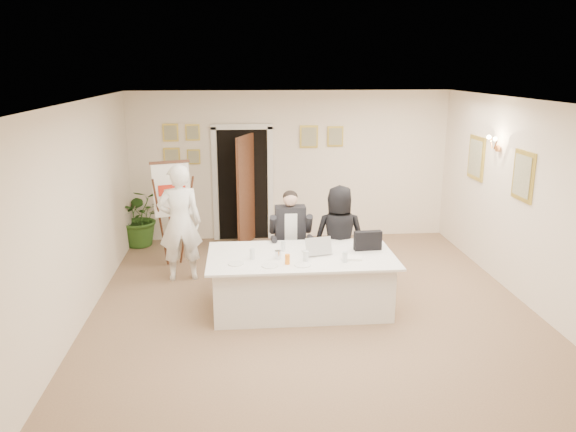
# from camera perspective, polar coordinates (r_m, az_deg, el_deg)

# --- Properties ---
(floor) EXTENTS (7.00, 7.00, 0.00)m
(floor) POSITION_cam_1_polar(r_m,az_deg,el_deg) (7.73, 2.55, -9.70)
(floor) COLOR brown
(floor) RESTS_ON ground
(ceiling) EXTENTS (6.00, 7.00, 0.02)m
(ceiling) POSITION_cam_1_polar(r_m,az_deg,el_deg) (7.04, 2.82, 11.49)
(ceiling) COLOR white
(ceiling) RESTS_ON wall_back
(wall_back) EXTENTS (6.00, 0.10, 2.80)m
(wall_back) POSITION_cam_1_polar(r_m,az_deg,el_deg) (10.66, 0.22, 5.12)
(wall_back) COLOR white
(wall_back) RESTS_ON floor
(wall_front) EXTENTS (6.00, 0.10, 2.80)m
(wall_front) POSITION_cam_1_polar(r_m,az_deg,el_deg) (4.03, 9.34, -12.22)
(wall_front) COLOR white
(wall_front) RESTS_ON floor
(wall_left) EXTENTS (0.10, 7.00, 2.80)m
(wall_left) POSITION_cam_1_polar(r_m,az_deg,el_deg) (7.49, -20.72, -0.13)
(wall_left) COLOR white
(wall_left) RESTS_ON floor
(wall_right) EXTENTS (0.10, 7.00, 2.80)m
(wall_right) POSITION_cam_1_polar(r_m,az_deg,el_deg) (8.21, 23.93, 0.81)
(wall_right) COLOR white
(wall_right) RESTS_ON floor
(doorway) EXTENTS (1.14, 0.86, 2.20)m
(doorway) POSITION_cam_1_polar(r_m,az_deg,el_deg) (10.51, -4.50, 2.95)
(doorway) COLOR black
(doorway) RESTS_ON floor
(pictures_back_wall) EXTENTS (3.40, 0.06, 0.80)m
(pictures_back_wall) POSITION_cam_1_polar(r_m,az_deg,el_deg) (10.52, -4.15, 7.43)
(pictures_back_wall) COLOR gold
(pictures_back_wall) RESTS_ON wall_back
(pictures_right_wall) EXTENTS (0.06, 2.20, 0.80)m
(pictures_right_wall) POSITION_cam_1_polar(r_m,az_deg,el_deg) (9.17, 20.47, 4.77)
(pictures_right_wall) COLOR gold
(pictures_right_wall) RESTS_ON wall_right
(wall_sconce) EXTENTS (0.20, 0.30, 0.24)m
(wall_sconce) POSITION_cam_1_polar(r_m,az_deg,el_deg) (9.09, 20.27, 6.95)
(wall_sconce) COLOR #CB7F41
(wall_sconce) RESTS_ON wall_right
(conference_table) EXTENTS (2.50, 1.34, 0.78)m
(conference_table) POSITION_cam_1_polar(r_m,az_deg,el_deg) (7.69, 1.32, -6.65)
(conference_table) COLOR white
(conference_table) RESTS_ON floor
(seated_man) EXTENTS (0.75, 0.78, 1.45)m
(seated_man) POSITION_cam_1_polar(r_m,az_deg,el_deg) (8.49, 0.26, -2.15)
(seated_man) COLOR black
(seated_man) RESTS_ON floor
(flip_chart) EXTENTS (0.63, 0.47, 1.73)m
(flip_chart) POSITION_cam_1_polar(r_m,az_deg,el_deg) (9.41, -11.68, -0.27)
(flip_chart) COLOR #331B10
(flip_chart) RESTS_ON floor
(standing_man) EXTENTS (0.72, 0.52, 1.82)m
(standing_man) POSITION_cam_1_polar(r_m,az_deg,el_deg) (8.72, -10.92, -0.69)
(standing_man) COLOR white
(standing_man) RESTS_ON floor
(standing_woman) EXTENTS (0.79, 0.55, 1.55)m
(standing_woman) POSITION_cam_1_polar(r_m,az_deg,el_deg) (8.36, 5.22, -2.13)
(standing_woman) COLOR black
(standing_woman) RESTS_ON floor
(potted_palm) EXTENTS (1.12, 1.01, 1.09)m
(potted_palm) POSITION_cam_1_polar(r_m,az_deg,el_deg) (10.67, -14.78, -0.06)
(potted_palm) COLOR #2B531B
(potted_palm) RESTS_ON floor
(laptop) EXTENTS (0.43, 0.44, 0.28)m
(laptop) POSITION_cam_1_polar(r_m,az_deg,el_deg) (7.59, 2.99, -2.77)
(laptop) COLOR #B7BABC
(laptop) RESTS_ON conference_table
(laptop_bag) EXTENTS (0.39, 0.14, 0.27)m
(laptop_bag) POSITION_cam_1_polar(r_m,az_deg,el_deg) (7.79, 8.11, -2.49)
(laptop_bag) COLOR black
(laptop_bag) RESTS_ON conference_table
(paper_stack) EXTENTS (0.30, 0.23, 0.03)m
(paper_stack) POSITION_cam_1_polar(r_m,az_deg,el_deg) (7.45, 6.47, -4.23)
(paper_stack) COLOR white
(paper_stack) RESTS_ON conference_table
(plate_left) EXTENTS (0.22, 0.22, 0.01)m
(plate_left) POSITION_cam_1_polar(r_m,az_deg,el_deg) (7.23, -5.32, -4.85)
(plate_left) COLOR white
(plate_left) RESTS_ON conference_table
(plate_mid) EXTENTS (0.24, 0.24, 0.01)m
(plate_mid) POSITION_cam_1_polar(r_m,az_deg,el_deg) (7.13, -1.86, -5.07)
(plate_mid) COLOR white
(plate_mid) RESTS_ON conference_table
(plate_near) EXTENTS (0.24, 0.24, 0.01)m
(plate_near) POSITION_cam_1_polar(r_m,az_deg,el_deg) (7.16, 1.48, -4.99)
(plate_near) COLOR white
(plate_near) RESTS_ON conference_table
(glass_a) EXTENTS (0.07, 0.07, 0.14)m
(glass_a) POSITION_cam_1_polar(r_m,az_deg,el_deg) (7.39, -3.65, -3.86)
(glass_a) COLOR silver
(glass_a) RESTS_ON conference_table
(glass_b) EXTENTS (0.09, 0.09, 0.14)m
(glass_b) POSITION_cam_1_polar(r_m,az_deg,el_deg) (7.28, 1.83, -4.11)
(glass_b) COLOR silver
(glass_b) RESTS_ON conference_table
(glass_c) EXTENTS (0.08, 0.08, 0.14)m
(glass_c) POSITION_cam_1_polar(r_m,az_deg,el_deg) (7.29, 5.80, -4.16)
(glass_c) COLOR silver
(glass_c) RESTS_ON conference_table
(glass_d) EXTENTS (0.07, 0.07, 0.14)m
(glass_d) POSITION_cam_1_polar(r_m,az_deg,el_deg) (7.68, -0.50, -3.07)
(glass_d) COLOR silver
(glass_d) RESTS_ON conference_table
(oj_glass) EXTENTS (0.07, 0.07, 0.13)m
(oj_glass) POSITION_cam_1_polar(r_m,az_deg,el_deg) (7.18, -0.06, -4.42)
(oj_glass) COLOR orange
(oj_glass) RESTS_ON conference_table
(steel_jug) EXTENTS (0.10, 0.10, 0.11)m
(steel_jug) POSITION_cam_1_polar(r_m,az_deg,el_deg) (7.39, -1.03, -3.96)
(steel_jug) COLOR silver
(steel_jug) RESTS_ON conference_table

